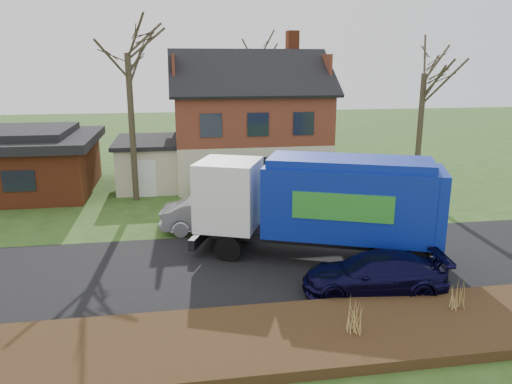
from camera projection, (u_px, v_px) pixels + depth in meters
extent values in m
plane|color=#2C4B19|center=(251.00, 266.00, 18.52)|extent=(120.00, 120.00, 0.00)
cube|color=black|center=(251.00, 266.00, 18.52)|extent=(80.00, 7.00, 0.02)
cube|color=#321B10|center=(281.00, 338.00, 13.42)|extent=(80.00, 3.50, 0.30)
cube|color=#BFB59A|center=(248.00, 159.00, 31.86)|extent=(9.00, 7.50, 2.70)
cube|color=#542518|center=(248.00, 116.00, 31.16)|extent=(9.00, 7.50, 2.80)
cube|color=brown|center=(292.00, 44.00, 31.49)|extent=(0.70, 0.90, 1.60)
cube|color=#BFB59A|center=(149.00, 164.00, 30.42)|extent=(3.50, 5.50, 2.60)
cube|color=black|center=(148.00, 141.00, 30.06)|extent=(3.90, 5.90, 0.24)
cube|color=brown|center=(10.00, 169.00, 28.69)|extent=(9.00, 7.50, 2.80)
cube|color=black|center=(7.00, 140.00, 28.27)|extent=(9.80, 8.20, 0.50)
cube|color=black|center=(6.00, 132.00, 28.16)|extent=(7.00, 6.00, 0.40)
cylinder|color=black|center=(228.00, 248.00, 18.93)|extent=(1.07, 0.70, 1.02)
cylinder|color=black|center=(242.00, 231.00, 20.88)|extent=(1.07, 0.70, 1.02)
cylinder|color=black|center=(379.00, 260.00, 17.76)|extent=(1.07, 0.70, 1.02)
cylinder|color=black|center=(378.00, 241.00, 19.70)|extent=(1.07, 0.70, 1.02)
cylinder|color=black|center=(417.00, 263.00, 17.49)|extent=(1.07, 0.70, 1.02)
cylinder|color=black|center=(412.00, 243.00, 19.43)|extent=(1.07, 0.70, 1.02)
cube|color=black|center=(322.00, 238.00, 19.10)|extent=(8.25, 4.24, 0.34)
cube|color=white|center=(229.00, 194.00, 19.49)|extent=(3.00, 3.11, 2.64)
cube|color=black|center=(202.00, 189.00, 19.68)|extent=(0.88, 2.03, 0.88)
cube|color=black|center=(201.00, 236.00, 20.20)|extent=(1.14, 2.36, 0.44)
cube|color=#0C2092|center=(348.00, 201.00, 18.52)|extent=(6.64, 4.58, 2.64)
cube|color=#0C2092|center=(350.00, 162.00, 18.15)|extent=(6.26, 4.19, 0.29)
cube|color=#0C2092|center=(438.00, 209.00, 17.87)|extent=(1.25, 2.45, 2.84)
cube|color=#2B852B|center=(342.00, 207.00, 17.35)|extent=(3.29, 1.35, 0.98)
cube|color=#2B852B|center=(346.00, 190.00, 19.70)|extent=(3.29, 1.35, 0.98)
imported|color=#ADAFB5|center=(215.00, 215.00, 22.05)|extent=(4.96, 2.49, 1.56)
imported|color=black|center=(374.00, 274.00, 16.20)|extent=(4.85, 2.43, 1.35)
cylinder|color=#3D3525|center=(132.00, 129.00, 26.43)|extent=(0.32, 0.32, 7.81)
cylinder|color=#3E3625|center=(419.00, 136.00, 27.49)|extent=(0.31, 0.31, 6.76)
cylinder|color=#443829|center=(258.00, 110.00, 38.02)|extent=(0.29, 0.29, 7.55)
cone|color=tan|center=(356.00, 315.00, 13.32)|extent=(0.04, 0.04, 1.01)
cone|color=tan|center=(350.00, 315.00, 13.30)|extent=(0.04, 0.04, 1.01)
cone|color=tan|center=(361.00, 314.00, 13.35)|extent=(0.04, 0.04, 1.01)
cone|color=tan|center=(354.00, 313.00, 13.44)|extent=(0.04, 0.04, 1.01)
cone|color=tan|center=(357.00, 317.00, 13.20)|extent=(0.04, 0.04, 1.01)
cone|color=#A48C48|center=(457.00, 293.00, 14.66)|extent=(0.04, 0.04, 0.93)
cone|color=#A48C48|center=(452.00, 294.00, 14.63)|extent=(0.04, 0.04, 0.93)
cone|color=#A48C48|center=(462.00, 293.00, 14.69)|extent=(0.04, 0.04, 0.93)
cone|color=#A48C48|center=(455.00, 291.00, 14.78)|extent=(0.04, 0.04, 0.93)
cone|color=#A48C48|center=(460.00, 295.00, 14.53)|extent=(0.04, 0.04, 0.93)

